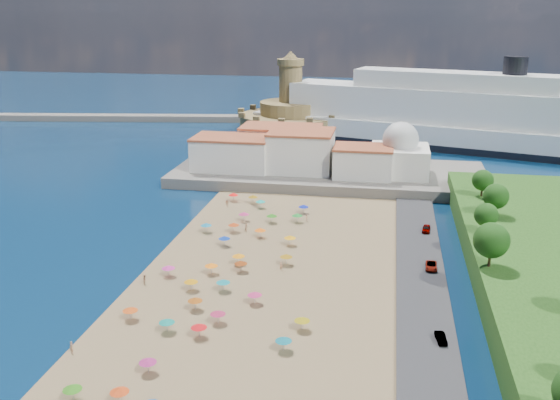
# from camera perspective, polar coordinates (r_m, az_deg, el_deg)

# --- Properties ---
(ground) EXTENTS (700.00, 700.00, 0.00)m
(ground) POSITION_cam_1_polar(r_m,az_deg,el_deg) (117.10, -4.11, -7.22)
(ground) COLOR #071938
(ground) RESTS_ON ground
(terrace) EXTENTS (90.00, 36.00, 3.00)m
(terrace) POSITION_cam_1_polar(r_m,az_deg,el_deg) (183.11, 4.50, 2.34)
(terrace) COLOR #59544C
(terrace) RESTS_ON ground
(jetty) EXTENTS (18.00, 70.00, 2.40)m
(jetty) POSITION_cam_1_polar(r_m,az_deg,el_deg) (219.87, -0.30, 4.83)
(jetty) COLOR #59544C
(jetty) RESTS_ON ground
(breakwater) EXTENTS (199.03, 34.77, 2.60)m
(breakwater) POSITION_cam_1_polar(r_m,az_deg,el_deg) (294.27, -17.90, 7.19)
(breakwater) COLOR #59544C
(breakwater) RESTS_ON ground
(waterfront_buildings) EXTENTS (57.00, 29.00, 11.00)m
(waterfront_buildings) POSITION_cam_1_polar(r_m,az_deg,el_deg) (183.87, 0.50, 4.50)
(waterfront_buildings) COLOR silver
(waterfront_buildings) RESTS_ON terrace
(domed_building) EXTENTS (16.00, 16.00, 15.00)m
(domed_building) POSITION_cam_1_polar(r_m,az_deg,el_deg) (178.63, 10.90, 4.17)
(domed_building) COLOR silver
(domed_building) RESTS_ON terrace
(fortress) EXTENTS (40.00, 40.00, 32.40)m
(fortress) POSITION_cam_1_polar(r_m,az_deg,el_deg) (247.85, 0.96, 7.54)
(fortress) COLOR olive
(fortress) RESTS_ON ground
(cruise_ship) EXTENTS (150.16, 62.34, 32.74)m
(cruise_ship) POSITION_cam_1_polar(r_m,az_deg,el_deg) (232.38, 15.35, 7.03)
(cruise_ship) COLOR black
(cruise_ship) RESTS_ON ground
(beach_parasols) EXTENTS (31.68, 114.90, 2.20)m
(beach_parasols) POSITION_cam_1_polar(r_m,az_deg,el_deg) (105.68, -6.21, -8.82)
(beach_parasols) COLOR gray
(beach_parasols) RESTS_ON beach
(beachgoers) EXTENTS (29.99, 97.47, 1.89)m
(beachgoers) POSITION_cam_1_polar(r_m,az_deg,el_deg) (119.48, -5.87, -6.16)
(beachgoers) COLOR tan
(beachgoers) RESTS_ON beach
(parked_cars) EXTENTS (2.32, 78.24, 1.41)m
(parked_cars) POSITION_cam_1_polar(r_m,az_deg,el_deg) (115.25, 13.87, -7.40)
(parked_cars) COLOR gray
(parked_cars) RESTS_ON promenade
(hillside_trees) EXTENTS (16.36, 105.37, 7.81)m
(hillside_trees) POSITION_cam_1_polar(r_m,az_deg,el_deg) (106.49, 21.23, -5.07)
(hillside_trees) COLOR #382314
(hillside_trees) RESTS_ON hillside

